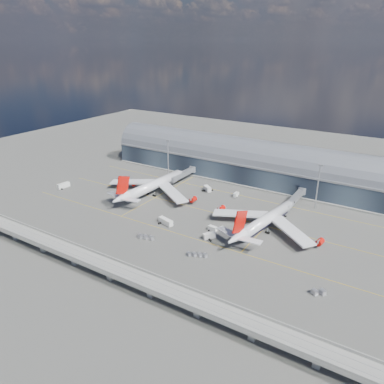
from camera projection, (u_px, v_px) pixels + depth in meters
The scene contains 19 objects.
ground at pixel (186, 225), 190.17m from camera, with size 500.00×500.00×0.00m, color #474744.
taxi_lines at pixel (208, 209), 207.54m from camera, with size 200.00×80.12×0.01m.
terminal at pixel (250, 164), 247.18m from camera, with size 200.00×30.00×28.00m.
guideway at pixel (110, 268), 144.96m from camera, with size 220.00×8.50×7.20m.
floodlight_mast_left at pixel (168, 157), 252.76m from camera, with size 3.00×0.70×25.70m.
floodlight_mast_right at pixel (318, 186), 203.74m from camera, with size 3.00×0.70×25.70m.
airliner_left at pixel (152, 186), 225.58m from camera, with size 61.39×64.50×19.65m.
airliner_right at pixel (265, 221), 183.01m from camera, with size 58.10×60.78×19.32m.
jet_bridge_left at pixel (184, 174), 247.56m from camera, with size 4.40×28.00×7.25m.
jet_bridge_right at pixel (295, 198), 209.05m from camera, with size 4.40×32.00×7.25m.
service_truck_0 at pixel (64, 186), 236.80m from camera, with size 3.69×8.22×3.29m.
service_truck_1 at pixel (213, 229), 183.62m from camera, with size 4.67×2.69×2.57m.
service_truck_2 at pixel (166, 222), 189.92m from camera, with size 9.20×4.76×3.20m.
service_truck_3 at pixel (209, 236), 176.48m from camera, with size 5.35×6.23×2.90m.
service_truck_4 at pixel (236, 195), 223.74m from camera, with size 2.24×4.47×2.59m.
service_truck_5 at pixel (207, 189), 231.86m from camera, with size 6.86×6.06×3.22m.
cargo_train_0 at pixel (146, 237), 176.23m from camera, with size 8.59×3.57×1.88m.
cargo_train_1 at pixel (197, 255), 162.21m from camera, with size 9.17×4.93×1.55m.
cargo_train_2 at pixel (318, 292), 137.81m from camera, with size 5.69×4.49×1.90m.
Camera 1 is at (92.35, -142.55, 87.20)m, focal length 35.00 mm.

